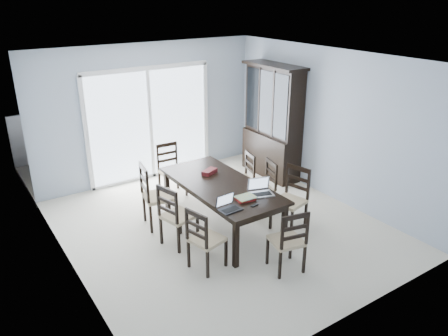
{
  "coord_description": "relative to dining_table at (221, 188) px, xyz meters",
  "views": [
    {
      "loc": [
        -3.3,
        -5.04,
        3.46
      ],
      "look_at": [
        0.06,
        0.0,
        0.99
      ],
      "focal_mm": 35.0,
      "sensor_mm": 36.0,
      "label": 1
    }
  ],
  "objects": [
    {
      "name": "chair_right_mid",
      "position": [
        0.9,
        0.03,
        -0.13
      ],
      "size": [
        0.48,
        0.47,
        1.03
      ],
      "rotation": [
        0.0,
        0.0,
        1.34
      ],
      "color": "black",
      "rests_on": "floor"
    },
    {
      "name": "sliding_door",
      "position": [
        0.0,
        2.48,
        0.41
      ],
      "size": [
        2.52,
        0.05,
        2.18
      ],
      "color": "silver",
      "rests_on": "floor"
    },
    {
      "name": "floor",
      "position": [
        0.0,
        0.0,
        -0.67
      ],
      "size": [
        5.0,
        5.0,
        0.0
      ],
      "primitive_type": "plane",
      "color": "beige",
      "rests_on": "ground"
    },
    {
      "name": "chair_right_far",
      "position": [
        0.87,
        0.56,
        -0.14
      ],
      "size": [
        0.46,
        0.45,
        1.01
      ],
      "rotation": [
        0.0,
        0.0,
        1.35
      ],
      "color": "black",
      "rests_on": "floor"
    },
    {
      "name": "chair_end_far",
      "position": [
        -0.07,
        1.58,
        -0.1
      ],
      "size": [
        0.42,
        0.43,
        1.08
      ],
      "rotation": [
        0.0,
        0.0,
        3.1
      ],
      "color": "black",
      "rests_on": "floor"
    },
    {
      "name": "wall_left",
      "position": [
        -2.25,
        0.0,
        0.63
      ],
      "size": [
        0.02,
        5.0,
        2.6
      ],
      "primitive_type": "cube",
      "color": "#9DABBC",
      "rests_on": "floor"
    },
    {
      "name": "laptop_silver",
      "position": [
        0.27,
        -0.65,
        0.13
      ],
      "size": [
        0.38,
        0.31,
        0.22
      ],
      "rotation": [
        0.0,
        0.0,
        -0.3
      ],
      "color": "#B3B3B5",
      "rests_on": "dining_table"
    },
    {
      "name": "chair_left_near",
      "position": [
        -0.82,
        -0.81,
        -0.12
      ],
      "size": [
        0.48,
        0.48,
        1.04
      ],
      "rotation": [
        0.0,
        0.0,
        -1.32
      ],
      "color": "black",
      "rests_on": "floor"
    },
    {
      "name": "balcony",
      "position": [
        0.0,
        3.5,
        -0.72
      ],
      "size": [
        4.5,
        2.0,
        0.1
      ],
      "primitive_type": "cube",
      "color": "gray",
      "rests_on": "ground"
    },
    {
      "name": "chair_right_near",
      "position": [
        0.94,
        -0.59,
        -0.07
      ],
      "size": [
        0.53,
        0.52,
        1.14
      ],
      "rotation": [
        0.0,
        0.0,
        1.82
      ],
      "color": "black",
      "rests_on": "floor"
    },
    {
      "name": "railing",
      "position": [
        0.0,
        4.5,
        -0.12
      ],
      "size": [
        4.5,
        0.06,
        1.1
      ],
      "primitive_type": "cube",
      "color": "#99999E",
      "rests_on": "balcony"
    },
    {
      "name": "laptop_dark",
      "position": [
        -0.37,
        -0.79,
        0.13
      ],
      "size": [
        0.3,
        0.22,
        0.2
      ],
      "rotation": [
        0.0,
        0.0,
        0.05
      ],
      "color": "black",
      "rests_on": "dining_table"
    },
    {
      "name": "chair_left_mid",
      "position": [
        -0.86,
        -0.08,
        -0.09
      ],
      "size": [
        0.52,
        0.51,
        1.11
      ],
      "rotation": [
        0.0,
        0.0,
        -1.31
      ],
      "color": "black",
      "rests_on": "floor"
    },
    {
      "name": "chair_left_far",
      "position": [
        -0.85,
        0.63,
        -0.04
      ],
      "size": [
        0.53,
        0.52,
        1.2
      ],
      "rotation": [
        0.0,
        0.0,
        -1.74
      ],
      "color": "black",
      "rests_on": "floor"
    },
    {
      "name": "wall_right",
      "position": [
        2.25,
        0.0,
        0.63
      ],
      "size": [
        0.02,
        5.0,
        2.6
      ],
      "primitive_type": "cube",
      "color": "#9DABBC",
      "rests_on": "floor"
    },
    {
      "name": "back_wall",
      "position": [
        0.0,
        2.5,
        0.63
      ],
      "size": [
        4.5,
        0.02,
        2.6
      ],
      "primitive_type": "cube",
      "color": "#9DABBC",
      "rests_on": "floor"
    },
    {
      "name": "game_box",
      "position": [
        0.06,
        0.42,
        0.11
      ],
      "size": [
        0.3,
        0.23,
        0.07
      ],
      "primitive_type": "cube",
      "rotation": [
        0.0,
        0.0,
        0.42
      ],
      "color": "#470E19",
      "rests_on": "dining_table"
    },
    {
      "name": "china_hutch",
      "position": [
        2.02,
        1.25,
        0.4
      ],
      "size": [
        0.5,
        1.38,
        2.2
      ],
      "color": "black",
      "rests_on": "floor"
    },
    {
      "name": "hot_tub",
      "position": [
        -0.38,
        3.45,
        -0.15
      ],
      "size": [
        2.08,
        1.88,
        1.03
      ],
      "rotation": [
        0.0,
        0.0,
        -0.05
      ],
      "color": "brown",
      "rests_on": "balcony"
    },
    {
      "name": "ceiling",
      "position": [
        0.0,
        0.0,
        1.93
      ],
      "size": [
        5.0,
        5.0,
        0.0
      ],
      "primitive_type": "plane",
      "rotation": [
        3.14,
        0.0,
        0.0
      ],
      "color": "white",
      "rests_on": "back_wall"
    },
    {
      "name": "cell_phone",
      "position": [
        -0.02,
        -0.86,
        0.08
      ],
      "size": [
        0.12,
        0.07,
        0.01
      ],
      "primitive_type": "cube",
      "rotation": [
        0.0,
        0.0,
        0.18
      ],
      "color": "black",
      "rests_on": "dining_table"
    },
    {
      "name": "book_stack",
      "position": [
        -0.02,
        -0.65,
        0.1
      ],
      "size": [
        0.29,
        0.23,
        0.04
      ],
      "rotation": [
        0.0,
        0.0,
        -0.17
      ],
      "color": "maroon",
      "rests_on": "dining_table"
    },
    {
      "name": "dining_table",
      "position": [
        0.0,
        0.0,
        0.0
      ],
      "size": [
        1.0,
        2.2,
        0.75
      ],
      "color": "black",
      "rests_on": "floor"
    },
    {
      "name": "chair_end_near",
      "position": [
        0.09,
        -1.48,
        -0.12
      ],
      "size": [
        0.47,
        0.48,
        1.05
      ],
      "rotation": [
        0.0,
        0.0,
        -0.21
      ],
      "color": "black",
      "rests_on": "floor"
    }
  ]
}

